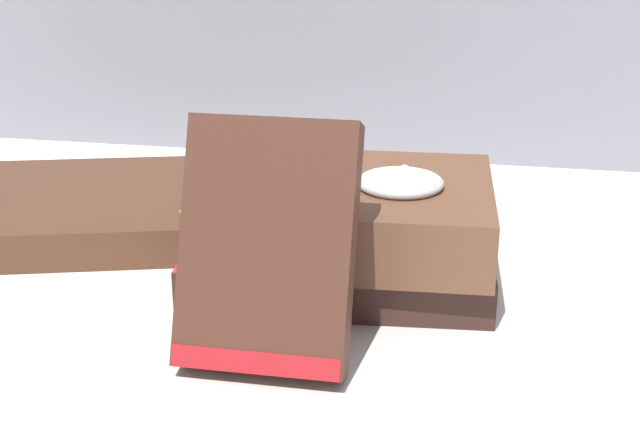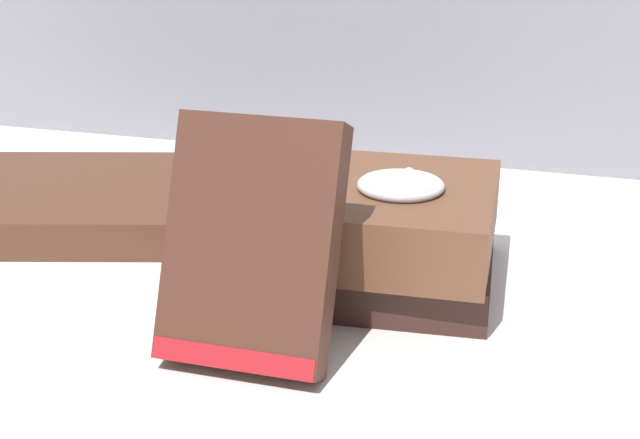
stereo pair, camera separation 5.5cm
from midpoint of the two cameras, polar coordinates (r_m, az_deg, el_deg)
The scene contains 7 objects.
ground_plane at distance 0.56m, azimuth 1.50°, elevation -6.03°, with size 3.00×3.00×0.00m, color silver.
book_flat_bottom at distance 0.61m, azimuth 3.69°, elevation -2.37°, with size 0.21×0.16×0.03m.
book_flat_top at distance 0.58m, azimuth 4.10°, elevation 0.43°, with size 0.19×0.15×0.04m.
book_side_left at distance 0.73m, azimuth -14.51°, elevation 1.12°, with size 0.29×0.24×0.03m.
book_leaning_front at distance 0.49m, azimuth -1.19°, elevation -2.15°, with size 0.09×0.08×0.14m.
pocket_watch at distance 0.56m, azimuth 7.99°, elevation 2.15°, with size 0.06×0.06×0.01m.
reading_glasses at distance 0.74m, azimuth 2.54°, elevation 1.09°, with size 0.12×0.08×0.00m.
Camera 2 is at (0.15, -0.48, 0.25)m, focal length 50.00 mm.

